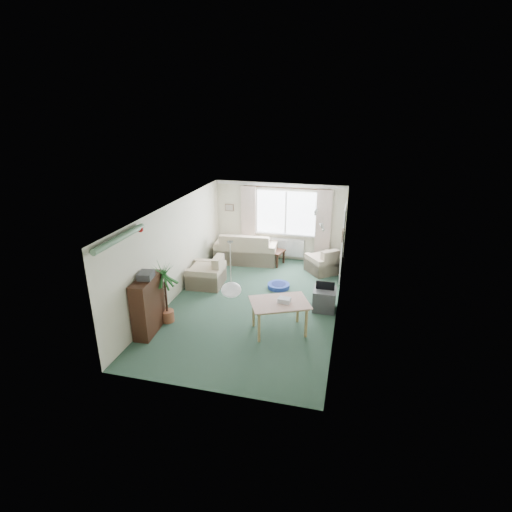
% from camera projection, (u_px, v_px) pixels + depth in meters
% --- Properties ---
extents(ground, '(6.50, 6.50, 0.00)m').
position_uv_depth(ground, '(253.00, 304.00, 9.75)').
color(ground, '#2A4739').
extents(window, '(1.80, 0.03, 1.30)m').
position_uv_depth(window, '(286.00, 213.00, 12.10)').
color(window, white).
extents(curtain_rod, '(2.60, 0.03, 0.03)m').
position_uv_depth(curtain_rod, '(286.00, 188.00, 11.76)').
color(curtain_rod, black).
extents(curtain_left, '(0.45, 0.08, 2.00)m').
position_uv_depth(curtain_left, '(249.00, 218.00, 12.36)').
color(curtain_left, beige).
extents(curtain_right, '(0.45, 0.08, 2.00)m').
position_uv_depth(curtain_right, '(323.00, 223.00, 11.83)').
color(curtain_right, beige).
extents(radiator, '(1.20, 0.10, 0.55)m').
position_uv_depth(radiator, '(285.00, 247.00, 12.46)').
color(radiator, white).
extents(doorway, '(0.03, 0.95, 2.00)m').
position_uv_depth(doorway, '(343.00, 244.00, 10.94)').
color(doorway, black).
extents(pendant_lamp, '(0.36, 0.36, 0.36)m').
position_uv_depth(pendant_lamp, '(231.00, 290.00, 7.10)').
color(pendant_lamp, white).
extents(tinsel_garland, '(1.60, 1.60, 0.12)m').
position_uv_depth(tinsel_garland, '(120.00, 238.00, 7.30)').
color(tinsel_garland, '#196626').
extents(bauble_cluster_a, '(0.20, 0.20, 0.20)m').
position_uv_depth(bauble_cluster_a, '(315.00, 210.00, 9.48)').
color(bauble_cluster_a, silver).
extents(bauble_cluster_b, '(0.20, 0.20, 0.20)m').
position_uv_depth(bauble_cluster_b, '(323.00, 225.00, 8.33)').
color(bauble_cluster_b, silver).
extents(wall_picture_back, '(0.28, 0.03, 0.22)m').
position_uv_depth(wall_picture_back, '(229.00, 208.00, 12.50)').
color(wall_picture_back, brown).
extents(wall_picture_right, '(0.03, 0.24, 0.30)m').
position_uv_depth(wall_picture_right, '(343.00, 235.00, 9.84)').
color(wall_picture_right, brown).
extents(sofa, '(1.94, 1.14, 0.93)m').
position_uv_depth(sofa, '(247.00, 247.00, 12.29)').
color(sofa, '#CCAF9A').
rests_on(sofa, ground).
extents(armchair_corner, '(1.15, 1.14, 0.75)m').
position_uv_depth(armchair_corner, '(324.00, 260.00, 11.51)').
color(armchair_corner, beige).
rests_on(armchair_corner, ground).
extents(armchair_left, '(0.93, 0.98, 0.83)m').
position_uv_depth(armchair_left, '(206.00, 271.00, 10.66)').
color(armchair_left, '#C6B196').
rests_on(armchair_left, ground).
extents(coffee_table, '(1.10, 0.78, 0.45)m').
position_uv_depth(coffee_table, '(267.00, 256.00, 12.22)').
color(coffee_table, black).
rests_on(coffee_table, ground).
extents(photo_frame, '(0.12, 0.05, 0.16)m').
position_uv_depth(photo_frame, '(271.00, 247.00, 12.06)').
color(photo_frame, brown).
rests_on(photo_frame, coffee_table).
extents(bookshelf, '(0.41, 1.03, 1.23)m').
position_uv_depth(bookshelf, '(148.00, 305.00, 8.40)').
color(bookshelf, black).
rests_on(bookshelf, ground).
extents(hifi_box, '(0.33, 0.39, 0.14)m').
position_uv_depth(hifi_box, '(146.00, 275.00, 8.16)').
color(hifi_box, '#36373B').
rests_on(hifi_box, bookshelf).
extents(houseplant, '(0.73, 0.73, 1.42)m').
position_uv_depth(houseplant, '(166.00, 293.00, 8.74)').
color(houseplant, '#1D551F').
rests_on(houseplant, ground).
extents(dining_table, '(1.30, 1.12, 0.68)m').
position_uv_depth(dining_table, '(279.00, 317.00, 8.47)').
color(dining_table, '#A26E57').
rests_on(dining_table, ground).
extents(gift_box, '(0.27, 0.21, 0.12)m').
position_uv_depth(gift_box, '(284.00, 301.00, 8.31)').
color(gift_box, silver).
rests_on(gift_box, dining_table).
extents(tv_cube, '(0.52, 0.58, 0.52)m').
position_uv_depth(tv_cube, '(324.00, 299.00, 9.43)').
color(tv_cube, '#3C3C41').
rests_on(tv_cube, ground).
extents(pet_bed, '(0.64, 0.64, 0.12)m').
position_uv_depth(pet_bed, '(279.00, 286.00, 10.60)').
color(pet_bed, navy).
rests_on(pet_bed, ground).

